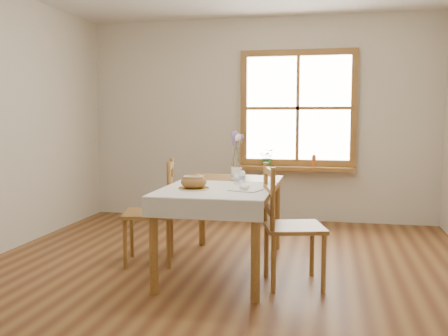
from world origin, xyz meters
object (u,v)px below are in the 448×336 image
at_px(dining_table, 224,195).
at_px(chair_right, 294,225).
at_px(chair_left, 149,212).
at_px(bread_plate, 194,188).
at_px(flower_vase, 237,174).

distance_m(dining_table, chair_right, 0.73).
bearing_deg(chair_left, bread_plate, 40.24).
height_order(chair_right, flower_vase, chair_right).
bearing_deg(chair_right, dining_table, 49.44).
xyz_separation_m(dining_table, bread_plate, (-0.17, -0.37, 0.10)).
xyz_separation_m(dining_table, chair_left, (-0.71, 0.02, -0.19)).
relative_size(dining_table, flower_vase, 14.13).
bearing_deg(bread_plate, chair_right, 4.52).
xyz_separation_m(bread_plate, flower_vase, (0.22, 0.73, 0.04)).
distance_m(chair_left, bread_plate, 0.72).
xyz_separation_m(dining_table, chair_right, (0.64, -0.30, -0.18)).
bearing_deg(flower_vase, bread_plate, -106.89).
bearing_deg(bread_plate, chair_left, 144.08).
distance_m(chair_left, chair_right, 1.39).
height_order(chair_left, chair_right, chair_right).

